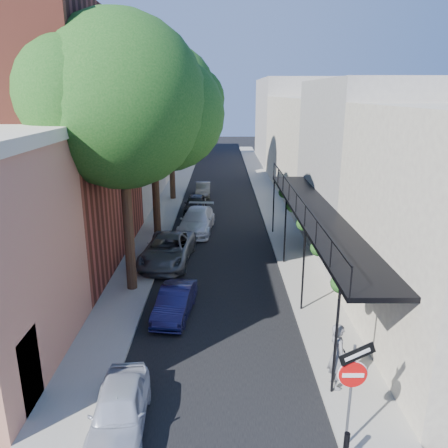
{
  "coord_description": "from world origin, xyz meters",
  "views": [
    {
      "loc": [
        0.13,
        -7.61,
        8.37
      ],
      "look_at": [
        0.25,
        10.82,
        2.8
      ],
      "focal_mm": 35.0,
      "sensor_mm": 36.0,
      "label": 1
    }
  ],
  "objects_px": {
    "sign_post": "(353,379)",
    "oak_far": "(176,94)",
    "parked_car_e": "(195,204)",
    "pedestrian": "(337,356)",
    "parked_car_a": "(119,410)",
    "oak_near": "(133,105)",
    "bollard": "(346,448)",
    "parked_car_d": "(197,221)",
    "parked_car_b": "(175,302)",
    "parked_car_f": "(203,189)",
    "parked_car_c": "(168,250)",
    "oak_mid": "(160,116)"
  },
  "relations": [
    {
      "from": "parked_car_b",
      "to": "parked_car_e",
      "type": "bearing_deg",
      "value": 97.29
    },
    {
      "from": "parked_car_f",
      "to": "pedestrian",
      "type": "xyz_separation_m",
      "value": [
        4.85,
        -25.05,
        0.57
      ]
    },
    {
      "from": "bollard",
      "to": "parked_car_c",
      "type": "distance_m",
      "value": 13.93
    },
    {
      "from": "bollard",
      "to": "parked_car_c",
      "type": "bearing_deg",
      "value": 113.71
    },
    {
      "from": "parked_car_d",
      "to": "pedestrian",
      "type": "xyz_separation_m",
      "value": [
        4.85,
        -15.23,
        0.42
      ]
    },
    {
      "from": "oak_far",
      "to": "parked_car_d",
      "type": "distance_m",
      "value": 11.74
    },
    {
      "from": "parked_car_c",
      "to": "parked_car_e",
      "type": "distance_m",
      "value": 9.85
    },
    {
      "from": "pedestrian",
      "to": "sign_post",
      "type": "bearing_deg",
      "value": 162.49
    },
    {
      "from": "parked_car_d",
      "to": "pedestrian",
      "type": "height_order",
      "value": "pedestrian"
    },
    {
      "from": "sign_post",
      "to": "pedestrian",
      "type": "xyz_separation_m",
      "value": [
        0.3,
        2.29,
        -0.91
      ]
    },
    {
      "from": "sign_post",
      "to": "pedestrian",
      "type": "bearing_deg",
      "value": 82.64
    },
    {
      "from": "sign_post",
      "to": "parked_car_d",
      "type": "height_order",
      "value": "sign_post"
    },
    {
      "from": "oak_far",
      "to": "parked_car_a",
      "type": "distance_m",
      "value": 26.7
    },
    {
      "from": "oak_far",
      "to": "pedestrian",
      "type": "height_order",
      "value": "oak_far"
    },
    {
      "from": "sign_post",
      "to": "parked_car_a",
      "type": "xyz_separation_m",
      "value": [
        -5.65,
        0.74,
        -1.45
      ]
    },
    {
      "from": "sign_post",
      "to": "parked_car_d",
      "type": "xyz_separation_m",
      "value": [
        -4.56,
        17.52,
        -1.33
      ]
    },
    {
      "from": "parked_car_d",
      "to": "oak_mid",
      "type": "bearing_deg",
      "value": -167.67
    },
    {
      "from": "bollard",
      "to": "pedestrian",
      "type": "bearing_deg",
      "value": 80.66
    },
    {
      "from": "parked_car_a",
      "to": "parked_car_e",
      "type": "bearing_deg",
      "value": 84.47
    },
    {
      "from": "sign_post",
      "to": "oak_far",
      "type": "bearing_deg",
      "value": 103.91
    },
    {
      "from": "sign_post",
      "to": "oak_mid",
      "type": "bearing_deg",
      "value": 110.86
    },
    {
      "from": "oak_mid",
      "to": "parked_car_f",
      "type": "xyz_separation_m",
      "value": [
        2.02,
        10.08,
        -6.5
      ]
    },
    {
      "from": "oak_mid",
      "to": "parked_car_d",
      "type": "height_order",
      "value": "oak_mid"
    },
    {
      "from": "oak_near",
      "to": "parked_car_d",
      "type": "bearing_deg",
      "value": 76.56
    },
    {
      "from": "oak_far",
      "to": "parked_car_a",
      "type": "relative_size",
      "value": 3.45
    },
    {
      "from": "sign_post",
      "to": "parked_car_a",
      "type": "height_order",
      "value": "sign_post"
    },
    {
      "from": "parked_car_b",
      "to": "parked_car_d",
      "type": "bearing_deg",
      "value": 95.52
    },
    {
      "from": "oak_near",
      "to": "parked_car_c",
      "type": "distance_m",
      "value": 7.81
    },
    {
      "from": "sign_post",
      "to": "bollard",
      "type": "height_order",
      "value": "sign_post"
    },
    {
      "from": "oak_near",
      "to": "parked_car_f",
      "type": "xyz_separation_m",
      "value": [
        1.97,
        18.05,
        -7.32
      ]
    },
    {
      "from": "parked_car_c",
      "to": "parked_car_d",
      "type": "height_order",
      "value": "parked_car_d"
    },
    {
      "from": "parked_car_f",
      "to": "oak_near",
      "type": "bearing_deg",
      "value": -97.06
    },
    {
      "from": "oak_near",
      "to": "parked_car_e",
      "type": "distance_m",
      "value": 14.8
    },
    {
      "from": "parked_car_d",
      "to": "parked_car_f",
      "type": "bearing_deg",
      "value": 94.88
    },
    {
      "from": "sign_post",
      "to": "parked_car_e",
      "type": "distance_m",
      "value": 22.67
    },
    {
      "from": "parked_car_a",
      "to": "pedestrian",
      "type": "bearing_deg",
      "value": 11.06
    },
    {
      "from": "parked_car_a",
      "to": "sign_post",
      "type": "bearing_deg",
      "value": -11.02
    },
    {
      "from": "oak_far",
      "to": "oak_mid",
      "type": "bearing_deg",
      "value": -90.41
    },
    {
      "from": "oak_far",
      "to": "parked_car_a",
      "type": "xyz_separation_m",
      "value": [
        0.86,
        -25.56,
        -7.67
      ]
    },
    {
      "from": "parked_car_b",
      "to": "parked_car_f",
      "type": "height_order",
      "value": "parked_car_b"
    },
    {
      "from": "pedestrian",
      "to": "parked_car_c",
      "type": "bearing_deg",
      "value": 21.07
    },
    {
      "from": "sign_post",
      "to": "oak_far",
      "type": "height_order",
      "value": "oak_far"
    },
    {
      "from": "parked_car_e",
      "to": "parked_car_f",
      "type": "bearing_deg",
      "value": 88.33
    },
    {
      "from": "oak_near",
      "to": "parked_car_d",
      "type": "relative_size",
      "value": 2.36
    },
    {
      "from": "parked_car_e",
      "to": "pedestrian",
      "type": "distance_m",
      "value": 20.48
    },
    {
      "from": "oak_near",
      "to": "parked_car_f",
      "type": "height_order",
      "value": "oak_near"
    },
    {
      "from": "parked_car_a",
      "to": "parked_car_e",
      "type": "height_order",
      "value": "parked_car_e"
    },
    {
      "from": "parked_car_e",
      "to": "parked_car_d",
      "type": "bearing_deg",
      "value": -83.35
    },
    {
      "from": "oak_far",
      "to": "parked_car_b",
      "type": "bearing_deg",
      "value": -85.09
    },
    {
      "from": "bollard",
      "to": "parked_car_f",
      "type": "distance_m",
      "value": 28.16
    }
  ]
}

